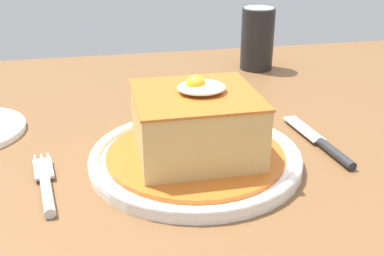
{
  "coord_description": "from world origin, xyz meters",
  "views": [
    {
      "loc": [
        -0.16,
        -0.63,
        1.02
      ],
      "look_at": [
        -0.04,
        -0.11,
        0.79
      ],
      "focal_mm": 43.62,
      "sensor_mm": 36.0,
      "label": 1
    }
  ],
  "objects": [
    {
      "name": "dining_table",
      "position": [
        0.0,
        0.0,
        0.63
      ],
      "size": [
        1.17,
        0.84,
        0.75
      ],
      "color": "brown",
      "rests_on": "ground_plane"
    },
    {
      "name": "main_plate",
      "position": [
        -0.04,
        -0.13,
        0.75
      ],
      "size": [
        0.26,
        0.26,
        0.02
      ],
      "color": "white",
      "rests_on": "dining_table"
    },
    {
      "name": "sandwich_meal",
      "position": [
        -0.04,
        -0.13,
        0.79
      ],
      "size": [
        0.22,
        0.22,
        0.11
      ],
      "color": "#B75B1E",
      "rests_on": "main_plate"
    },
    {
      "name": "fork",
      "position": [
        -0.22,
        -0.16,
        0.75
      ],
      "size": [
        0.04,
        0.14,
        0.01
      ],
      "color": "silver",
      "rests_on": "dining_table"
    },
    {
      "name": "knife",
      "position": [
        0.13,
        -0.13,
        0.75
      ],
      "size": [
        0.03,
        0.17,
        0.01
      ],
      "color": "#262628",
      "rests_on": "dining_table"
    },
    {
      "name": "soda_can",
      "position": [
        0.17,
        0.25,
        0.81
      ],
      "size": [
        0.07,
        0.07,
        0.12
      ],
      "color": "black",
      "rests_on": "dining_table"
    }
  ]
}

